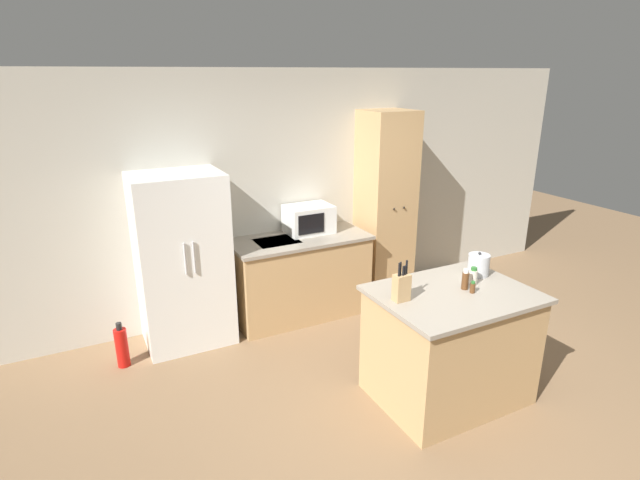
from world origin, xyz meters
The scene contains 13 objects.
ground_plane centered at (0.00, 0.00, 0.00)m, with size 14.00×14.00×0.00m, color #846647.
wall_back centered at (0.00, 2.33, 1.30)m, with size 7.20×0.06×2.60m.
refrigerator centered at (-1.50, 1.99, 0.85)m, with size 0.83×0.65×1.69m.
back_counter centered at (-0.27, 1.98, 0.45)m, with size 1.48×0.68×0.90m.
pantry_cabinet centered at (0.85, 2.04, 1.08)m, with size 0.55×0.54×2.17m.
kitchen_island centered at (0.18, 0.10, 0.47)m, with size 1.22×0.93×0.94m.
microwave centered at (-0.10, 2.10, 1.05)m, with size 0.49×0.37×0.30m.
knife_block centered at (-0.27, 0.17, 1.05)m, with size 0.12×0.08×0.31m.
spice_bottle_tall_dark centered at (0.42, 0.15, 1.00)m, with size 0.06×0.06×0.14m.
spice_bottle_short_red centered at (0.30, 0.03, 0.98)m, with size 0.04×0.04×0.09m.
spice_bottle_amber_oil centered at (0.30, 0.11, 1.01)m, with size 0.05×0.05×0.17m.
kettle centered at (0.59, 0.28, 1.03)m, with size 0.18×0.18×0.21m.
fire_extinguisher centered at (-2.15, 1.78, 0.19)m, with size 0.11×0.11×0.43m.
Camera 1 is at (-2.36, -2.57, 2.56)m, focal length 28.00 mm.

